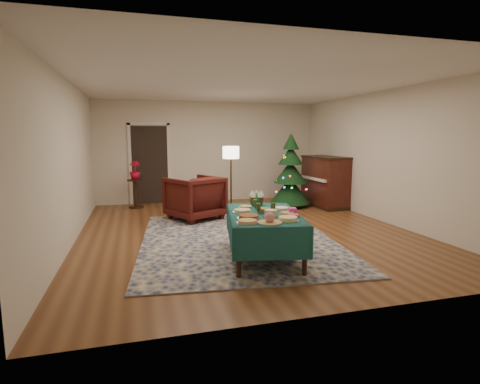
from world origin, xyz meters
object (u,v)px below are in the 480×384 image
object	(u,v)px
side_table	(136,194)
piano	(325,182)
gift_box	(292,211)
buffet_table	(264,222)
christmas_tree	(290,174)
potted_plant	(135,174)
armchair	(195,196)
floor_lamp	(231,157)

from	to	relation	value
side_table	piano	size ratio (longest dim) A/B	0.48
gift_box	piano	size ratio (longest dim) A/B	0.07
buffet_table	side_table	bearing A→B (deg)	111.26
christmas_tree	potted_plant	bearing A→B (deg)	167.20
armchair	buffet_table	bearing A→B (deg)	72.92
gift_box	armchair	xyz separation A→B (m)	(-0.95, 3.01, -0.20)
side_table	floor_lamp	bearing A→B (deg)	-31.00
buffet_table	christmas_tree	distance (m)	4.25
armchair	potted_plant	xyz separation A→B (m)	(-1.22, 1.72, 0.33)
gift_box	floor_lamp	size ratio (longest dim) A/B	0.07
floor_lamp	gift_box	bearing A→B (deg)	-89.44
christmas_tree	floor_lamp	bearing A→B (deg)	-165.73
piano	floor_lamp	bearing A→B (deg)	-174.80
floor_lamp	buffet_table	bearing A→B (deg)	-95.96
potted_plant	floor_lamp	bearing A→B (deg)	-31.00
gift_box	armchair	bearing A→B (deg)	107.42
armchair	side_table	bearing A→B (deg)	-82.91
buffet_table	gift_box	size ratio (longest dim) A/B	17.58
side_table	christmas_tree	distance (m)	3.92
floor_lamp	piano	size ratio (longest dim) A/B	1.04
gift_box	potted_plant	size ratio (longest dim) A/B	0.23
piano	gift_box	bearing A→B (deg)	-124.04
buffet_table	floor_lamp	world-z (taller)	floor_lamp
armchair	christmas_tree	distance (m)	2.73
floor_lamp	christmas_tree	size ratio (longest dim) A/B	0.83
christmas_tree	piano	size ratio (longest dim) A/B	1.25
christmas_tree	buffet_table	bearing A→B (deg)	-118.19
side_table	potted_plant	size ratio (longest dim) A/B	1.54
buffet_table	piano	xyz separation A→B (m)	(2.87, 3.54, 0.09)
side_table	buffet_table	bearing A→B (deg)	-68.74
armchair	floor_lamp	distance (m)	1.29
buffet_table	gift_box	distance (m)	0.44
gift_box	christmas_tree	size ratio (longest dim) A/B	0.06
armchair	side_table	world-z (taller)	armchair
armchair	side_table	xyz separation A→B (m)	(-1.22, 1.72, -0.17)
christmas_tree	piano	bearing A→B (deg)	-12.44
christmas_tree	piano	xyz separation A→B (m)	(0.87, -0.19, -0.22)
armchair	christmas_tree	bearing A→B (deg)	170.31
gift_box	christmas_tree	bearing A→B (deg)	67.30
gift_box	piano	bearing A→B (deg)	55.96
gift_box	christmas_tree	xyz separation A→B (m)	(1.62, 3.88, 0.13)
gift_box	side_table	size ratio (longest dim) A/B	0.15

